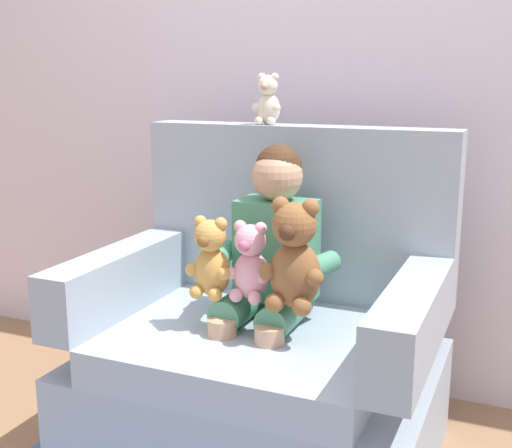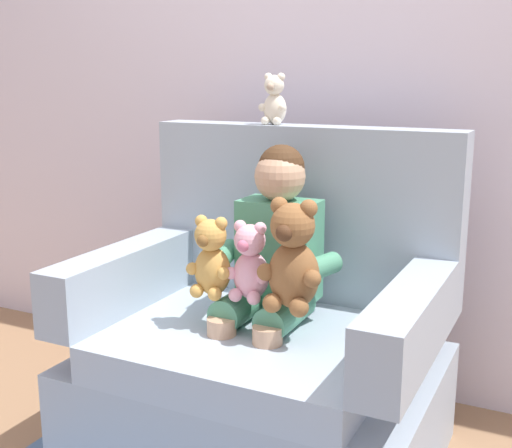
{
  "view_description": "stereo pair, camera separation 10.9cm",
  "coord_description": "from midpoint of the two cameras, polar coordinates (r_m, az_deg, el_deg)",
  "views": [
    {
      "loc": [
        0.8,
        -1.89,
        1.27
      ],
      "look_at": [
        0.01,
        -0.05,
        0.82
      ],
      "focal_mm": 46.45,
      "sensor_mm": 36.0,
      "label": 1
    },
    {
      "loc": [
        0.9,
        -1.84,
        1.27
      ],
      "look_at": [
        0.01,
        -0.05,
        0.82
      ],
      "focal_mm": 46.45,
      "sensor_mm": 36.0,
      "label": 2
    }
  ],
  "objects": [
    {
      "name": "back_wall",
      "position": [
        2.72,
        5.23,
        13.29
      ],
      "size": [
        6.0,
        0.1,
        2.6
      ],
      "primitive_type": "cube",
      "color": "silver",
      "rests_on": "ground"
    },
    {
      "name": "armchair",
      "position": [
        2.29,
        -0.61,
        -11.12
      ],
      "size": [
        1.15,
        0.85,
        1.1
      ],
      "color": "#9EADBC",
      "rests_on": "ground"
    },
    {
      "name": "seated_child",
      "position": [
        2.18,
        -0.28,
        -2.98
      ],
      "size": [
        0.45,
        0.39,
        0.82
      ],
      "rotation": [
        0.0,
        0.0,
        -0.07
      ],
      "color": "#4C9370",
      "rests_on": "armchair"
    },
    {
      "name": "plush_honey",
      "position": [
        2.1,
        -5.42,
        -3.08
      ],
      "size": [
        0.16,
        0.13,
        0.26
      ],
      "rotation": [
        0.0,
        0.0,
        -0.3
      ],
      "color": "gold",
      "rests_on": "armchair"
    },
    {
      "name": "plush_brown",
      "position": [
        1.98,
        1.74,
        -2.95
      ],
      "size": [
        0.2,
        0.17,
        0.34
      ],
      "rotation": [
        0.0,
        0.0,
        -0.26
      ],
      "color": "brown",
      "rests_on": "armchair"
    },
    {
      "name": "plush_pink",
      "position": [
        2.06,
        -2.04,
        -3.44
      ],
      "size": [
        0.15,
        0.12,
        0.25
      ],
      "rotation": [
        0.0,
        0.0,
        0.01
      ],
      "color": "#EAA8BC",
      "rests_on": "armchair"
    },
    {
      "name": "plush_cream_on_backrest",
      "position": [
        2.41,
        -0.28,
        10.57
      ],
      "size": [
        0.11,
        0.09,
        0.18
      ],
      "rotation": [
        0.0,
        0.0,
        -0.13
      ],
      "color": "silver",
      "rests_on": "armchair"
    }
  ]
}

